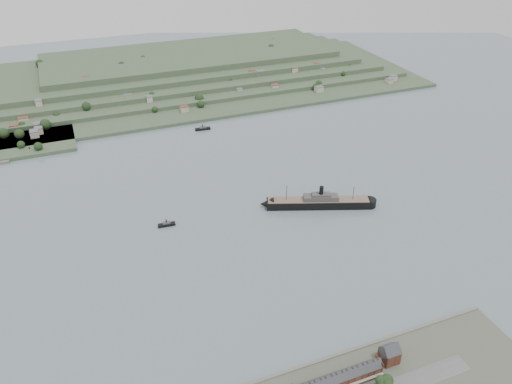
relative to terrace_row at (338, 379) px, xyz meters
name	(u,v)px	position (x,y,z in m)	size (l,w,h in m)	color
ground	(250,227)	(10.00, 168.02, -6.84)	(1400.00, 1400.00, 0.00)	slate
terrace_row	(338,379)	(0.00, 0.00, 0.00)	(55.60, 9.80, 11.07)	#472419
gabled_building	(390,353)	(37.50, 4.02, 1.34)	(10.40, 10.18, 14.09)	#472419
far_peninsula	(173,74)	(37.91, 561.12, 5.04)	(760.00, 309.00, 30.00)	#3B5035
steamship	(315,202)	(76.85, 176.18, -2.15)	(101.67, 46.50, 25.38)	black
tugboat	(167,224)	(-55.64, 196.24, -5.22)	(15.02, 5.08, 6.64)	black
ferry_west	(30,151)	(-163.55, 389.08, -5.27)	(17.98, 8.07, 6.52)	black
ferry_east	(203,128)	(29.63, 376.89, -5.19)	(18.64, 6.66, 6.85)	black
fig_tree	(385,384)	(21.59, -14.32, 2.99)	(11.49, 9.95, 12.83)	#3C2D1C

